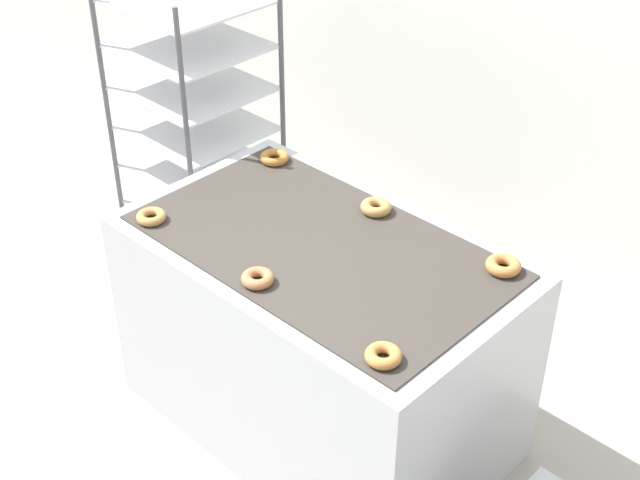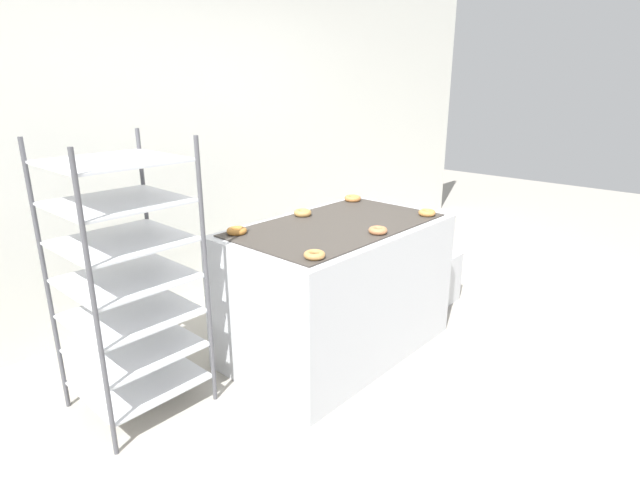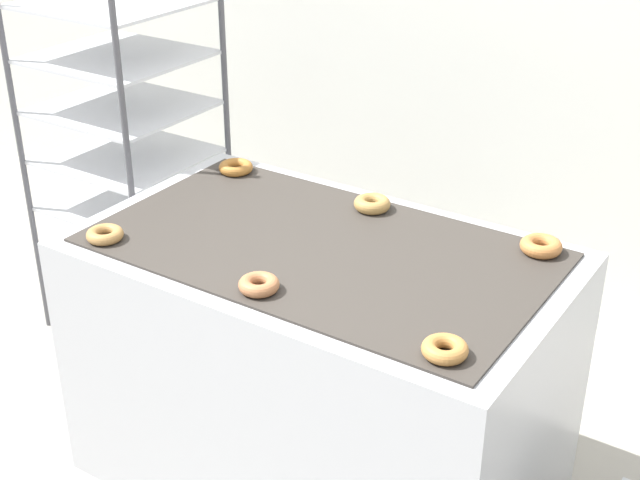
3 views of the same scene
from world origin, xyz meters
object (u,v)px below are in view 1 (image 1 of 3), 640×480
donut_near_left (151,217)px  donut_near_center (258,278)px  donut_near_right (383,356)px  donut_far_left (274,157)px  fryer_machine (320,338)px  donut_far_right (503,266)px  baking_rack_cart (197,128)px  donut_far_center (375,207)px

donut_near_left → donut_near_center: (0.57, 0.01, 0.00)m
donut_near_center → donut_near_right: same height
donut_near_center → donut_far_left: 0.84m
fryer_machine → donut_far_right: 0.80m
baking_rack_cart → donut_far_left: 0.68m
donut_far_right → donut_near_left: bearing=-150.2°
fryer_machine → donut_near_right: size_ratio=12.78×
fryer_machine → donut_near_right: donut_near_right is taller
donut_near_center → donut_far_right: size_ratio=0.91×
fryer_machine → baking_rack_cart: 1.33m
baking_rack_cart → donut_near_right: baking_rack_cart is taller
donut_far_center → donut_far_right: size_ratio=0.96×
donut_near_right → donut_far_left: donut_near_right is taller
donut_near_left → donut_near_right: 1.13m
donut_near_left → donut_far_center: (0.56, 0.63, 0.00)m
donut_near_left → donut_far_right: (1.13, 0.65, 0.00)m
donut_near_center → donut_near_right: size_ratio=0.98×
fryer_machine → donut_near_right: 0.80m
fryer_machine → donut_near_center: bearing=-89.0°
donut_far_right → donut_far_center: bearing=-178.2°
donut_far_left → donut_near_right: bearing=-29.0°
donut_far_center → donut_near_center: bearing=-89.2°
fryer_machine → donut_far_left: donut_far_left is taller
fryer_machine → donut_far_left: (-0.56, 0.31, 0.46)m
donut_near_center → donut_far_center: donut_far_center is taller
donut_near_right → donut_far_center: (-0.57, 0.62, 0.00)m
donut_near_right → donut_far_right: 0.64m
fryer_machine → donut_near_center: (0.01, -0.31, 0.46)m
donut_far_left → donut_far_center: bearing=-0.4°
donut_near_right → donut_far_left: bearing=151.0°
donut_near_right → donut_near_center: bearing=179.7°
donut_far_left → donut_far_right: size_ratio=0.98×
donut_far_left → fryer_machine: bearing=-29.0°
baking_rack_cart → donut_far_center: 1.23m
donut_near_left → donut_far_center: 0.85m
donut_near_left → donut_far_left: size_ratio=0.93×
fryer_machine → donut_near_right: (0.57, -0.31, 0.46)m
fryer_machine → donut_far_right: (0.57, 0.33, 0.46)m
baking_rack_cart → donut_near_left: baking_rack_cart is taller
donut_far_left → donut_far_right: 1.13m
baking_rack_cart → donut_near_center: (1.22, -0.73, 0.14)m
donut_near_left → donut_near_center: bearing=1.2°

